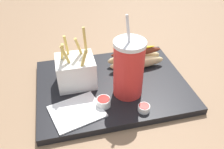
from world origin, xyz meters
TOP-DOWN VIEW (x-y plane):
  - ground_plane at (0.00, 0.00)m, footprint 2.40×2.40m
  - food_tray at (0.00, 0.00)m, footprint 0.43×0.33m
  - soda_cup at (-0.03, 0.05)m, footprint 0.08×0.08m
  - fries_basket at (0.10, -0.02)m, footprint 0.11×0.09m
  - hot_dog_1 at (-0.10, -0.07)m, footprint 0.18×0.06m
  - ketchup_cup_1 at (-0.05, 0.13)m, footprint 0.03×0.03m
  - ketchup_cup_2 at (0.04, 0.09)m, footprint 0.04×0.04m
  - napkin_stack at (0.12, 0.10)m, footprint 0.15×0.14m

SIDE VIEW (x-z plane):
  - ground_plane at x=0.00m, z-range -0.02..0.00m
  - food_tray at x=0.00m, z-range 0.00..0.02m
  - napkin_stack at x=0.12m, z-range 0.02..0.02m
  - ketchup_cup_1 at x=-0.05m, z-range 0.02..0.04m
  - ketchup_cup_2 at x=0.04m, z-range 0.02..0.04m
  - hot_dog_1 at x=-0.10m, z-range 0.01..0.08m
  - fries_basket at x=0.10m, z-range -0.02..0.14m
  - soda_cup at x=-0.03m, z-range -0.01..0.22m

